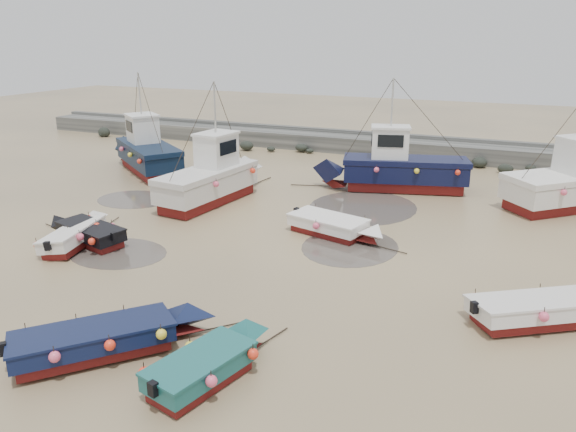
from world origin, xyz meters
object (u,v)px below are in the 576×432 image
dinghy_1 (107,336)px  cabin_boat_0 (146,150)px  dinghy_4 (86,229)px  dinghy_5 (335,224)px  cabin_boat_3 (574,182)px  person (205,209)px  dinghy_3 (554,307)px  cabin_boat_1 (214,176)px  dinghy_2 (211,359)px  dinghy_0 (79,232)px  cabin_boat_2 (394,167)px

dinghy_1 → cabin_boat_0: cabin_boat_0 is taller
dinghy_4 → dinghy_5: same height
cabin_boat_0 → cabin_boat_3: same height
cabin_boat_0 → person: 9.96m
dinghy_3 → cabin_boat_0: size_ratio=0.69×
dinghy_1 → person: (-4.71, 12.75, -0.54)m
dinghy_3 → cabin_boat_1: bearing=-147.9°
dinghy_1 → dinghy_4: size_ratio=1.01×
dinghy_1 → person: 13.60m
dinghy_3 → person: dinghy_3 is taller
dinghy_5 → dinghy_3: bearing=76.7°
dinghy_2 → person: size_ratio=3.12×
dinghy_1 → cabin_boat_1: (-5.03, 14.29, 0.83)m
dinghy_0 → dinghy_1: size_ratio=1.02×
dinghy_0 → dinghy_4: size_ratio=1.03×
dinghy_0 → dinghy_3: (18.38, 0.57, -0.02)m
person → dinghy_3: bearing=143.1°
dinghy_1 → dinghy_2: 3.30m
dinghy_3 → dinghy_4: 18.32m
person → dinghy_5: bearing=154.4°
dinghy_1 → dinghy_0: bearing=179.6°
cabin_boat_1 → dinghy_2: bearing=-53.4°
dinghy_5 → cabin_boat_3: 13.21m
dinghy_0 → cabin_boat_1: bearing=62.8°
dinghy_1 → person: bearing=152.1°
cabin_boat_1 → cabin_boat_2: (8.20, 6.08, -0.02)m
cabin_boat_1 → cabin_boat_0: bearing=157.3°
person → cabin_boat_1: bearing=-95.5°
cabin_boat_2 → dinghy_3: bearing=-163.8°
dinghy_0 → person: size_ratio=3.51×
dinghy_0 → person: bearing=57.2°
dinghy_0 → dinghy_4: same height
dinghy_0 → cabin_boat_2: size_ratio=0.57×
cabin_boat_0 → cabin_boat_2: size_ratio=0.87×
dinghy_5 → person: (-7.38, 1.12, -0.55)m
dinghy_3 → cabin_boat_0: (-24.13, 11.65, 0.81)m
dinghy_3 → cabin_boat_2: (-8.25, 13.48, 0.81)m
cabin_boat_1 → cabin_boat_3: (17.40, 6.26, 0.01)m
cabin_boat_0 → person: size_ratio=5.39×
dinghy_1 → dinghy_5: same height
cabin_boat_0 → person: bearing=-89.1°
dinghy_2 → cabin_boat_1: size_ratio=0.53×
dinghy_4 → cabin_boat_0: cabin_boat_0 is taller
cabin_boat_3 → person: cabin_boat_3 is taller
cabin_boat_2 → person: bearing=118.8°
dinghy_1 → cabin_boat_2: 20.64m
dinghy_0 → dinghy_3: bearing=-11.8°
cabin_boat_2 → cabin_boat_3: 9.20m
dinghy_3 → cabin_boat_3: bearing=142.4°
dinghy_1 → cabin_boat_3: 24.01m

